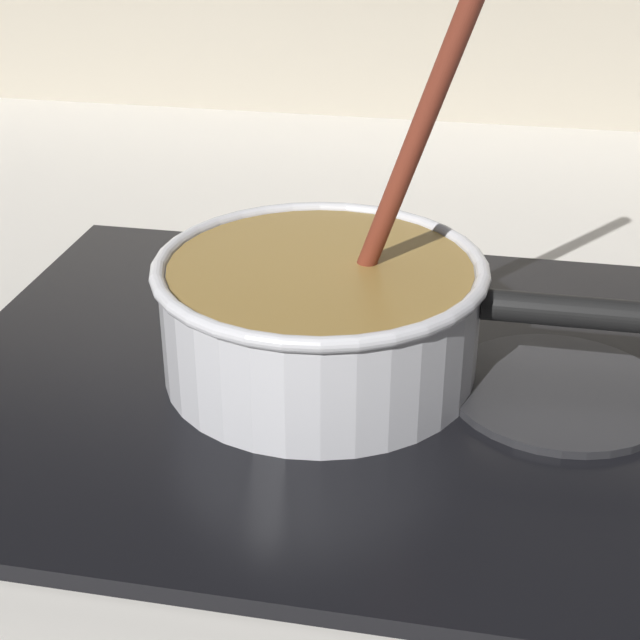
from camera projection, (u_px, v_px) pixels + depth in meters
ground at (237, 440)px, 0.69m from camera, size 2.40×1.60×0.04m
hob_plate at (320, 377)px, 0.72m from camera, size 0.56×0.48×0.01m
burner_ring at (320, 366)px, 0.71m from camera, size 0.19×0.19×0.01m
spare_burner at (559, 391)px, 0.69m from camera, size 0.16×0.16×0.01m
cooking_pan at (322, 313)px, 0.69m from camera, size 0.37×0.24×0.33m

